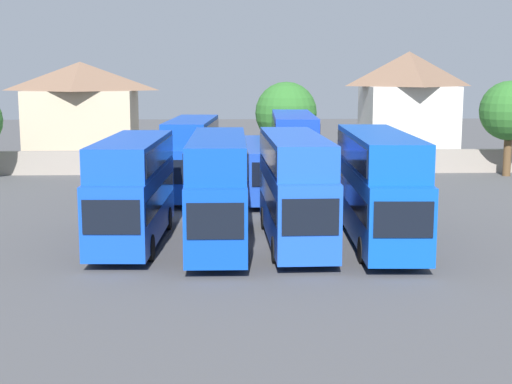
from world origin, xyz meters
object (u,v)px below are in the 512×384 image
Objects in this scene: bus_6 at (262,166)px; bus_1 at (133,185)px; bus_2 at (218,184)px; tree_right_of_lot at (286,113)px; bus_3 at (295,183)px; tree_behind_wall at (510,111)px; house_terrace_left at (82,111)px; bus_7 at (293,150)px; bus_4 at (379,182)px; bus_5 at (192,153)px; house_terrace_centre at (408,106)px.

bus_1 is at bearing -29.44° from bus_6.
bus_2 is 26.61m from tree_right_of_lot.
bus_3 is 27.99m from tree_behind_wall.
tree_behind_wall is (18.77, 8.28, 2.93)m from bus_6.
bus_1 is at bearing -140.18° from tree_behind_wall.
bus_2 is at bearing -13.64° from bus_6.
house_terrace_left is 35.10m from tree_behind_wall.
bus_1 is at bearing -75.49° from house_terrace_left.
house_terrace_left reaches higher than bus_1.
tree_behind_wall is at bearing 117.73° from bus_7.
house_terrace_left is (-19.33, 32.08, 1.53)m from bus_4.
bus_5 is (-1.77, 13.36, -0.05)m from bus_2.
bus_1 is 1.45× the size of tree_behind_wall.
bus_7 is at bearing -48.08° from house_terrace_left.
bus_7 is (4.60, 13.66, 0.11)m from bus_2.
bus_6 is 2.27m from bus_7.
bus_3 is at bearing -129.89° from tree_behind_wall.
bus_4 is at bearing -58.92° from house_terrace_left.
tree_behind_wall is (17.91, 21.42, 2.05)m from bus_3.
bus_6 is (6.45, 12.75, -0.80)m from bus_1.
tree_behind_wall is (14.09, 21.39, 2.00)m from bus_4.
tree_behind_wall reaches higher than bus_6.
bus_7 is (-2.66, 13.50, 0.05)m from bus_4.
bus_5 is 24.63m from tree_behind_wall.
bus_7 reaches higher than bus_3.
bus_2 is 14.41m from bus_7.
bus_4 is at bearing 89.41° from bus_3.
bus_1 is 1.09× the size of house_terrace_centre.
bus_4 is 1.66× the size of tree_behind_wall.
bus_1 is 15.63m from bus_7.
tree_right_of_lot is (9.00, 25.53, 1.78)m from bus_1.
tree_right_of_lot reaches higher than bus_1.
bus_5 is at bearing -135.05° from house_terrace_centre.
tree_behind_wall reaches higher than bus_1.
bus_2 is at bearing -16.13° from bus_7.
bus_3 reaches higher than bus_1.
bus_2 reaches higher than bus_1.
bus_7 is at bearing -166.44° from bus_4.
house_terrace_centre reaches higher than bus_5.
bus_3 reaches higher than bus_5.
tree_right_of_lot is (5.14, 26.05, 1.71)m from bus_2.
bus_7 is at bearing 98.30° from bus_6.
bus_3 is 3.81m from bus_4.
tree_right_of_lot is at bearing 164.49° from tree_behind_wall.
house_terrace_centre is at bearing 149.44° from bus_1.
tree_behind_wall is at bearing 111.20° from bus_6.
bus_1 is at bearing -94.08° from bus_3.
bus_5 is 1.08× the size of house_terrace_left.
house_terrace_left is at bearing -158.85° from bus_2.
bus_7 is at bearing 149.68° from bus_1.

